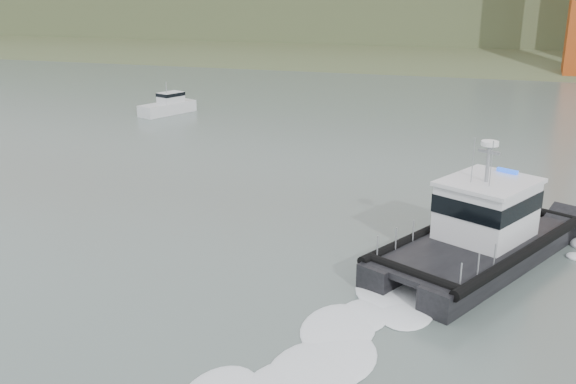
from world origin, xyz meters
name	(u,v)px	position (x,y,z in m)	size (l,w,h in m)	color
ground	(228,343)	(0.00, 0.00, 0.00)	(400.00, 400.00, 0.00)	slate
headlands	(460,9)	(0.00, 125.50, 7.05)	(500.00, 105.36, 27.12)	#3F502D
patrol_boat	(481,231)	(8.00, 9.82, 1.42)	(9.15, 12.36, 5.69)	black
motorboat	(168,105)	(-21.58, 36.80, 0.79)	(3.90, 6.05, 3.16)	silver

